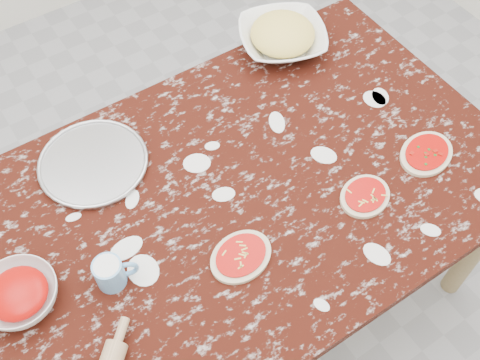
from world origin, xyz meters
name	(u,v)px	position (x,y,z in m)	size (l,w,h in m)	color
ground	(240,296)	(0.00, 0.00, 0.00)	(4.00, 4.00, 0.00)	gray
worktable	(240,205)	(0.00, 0.00, 0.67)	(1.60, 1.00, 0.75)	black
pizza_tray	(93,164)	(-0.31, 0.31, 0.76)	(0.32, 0.32, 0.01)	#B2B2B7
sauce_bowl	(19,295)	(-0.64, 0.02, 0.78)	(0.20, 0.20, 0.06)	white
cheese_bowl	(282,39)	(0.45, 0.42, 0.79)	(0.29, 0.29, 0.07)	white
flour_mug	(111,273)	(-0.43, -0.06, 0.80)	(0.11, 0.08, 0.09)	#69A7DD
pizza_left	(241,256)	(-0.12, -0.18, 0.76)	(0.20, 0.16, 0.02)	beige
pizza_mid	(365,196)	(0.28, -0.22, 0.76)	(0.18, 0.16, 0.02)	beige
pizza_right	(426,154)	(0.53, -0.20, 0.76)	(0.21, 0.18, 0.02)	beige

